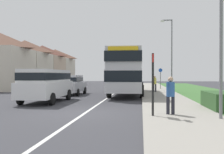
{
  "coord_description": "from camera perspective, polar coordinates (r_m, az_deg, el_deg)",
  "views": [
    {
      "loc": [
        2.54,
        -11.0,
        1.73
      ],
      "look_at": [
        0.54,
        6.04,
        1.6
      ],
      "focal_mm": 39.89,
      "sensor_mm": 36.0,
      "label": 1
    }
  ],
  "objects": [
    {
      "name": "ground_plane",
      "position": [
        11.42,
        -6.29,
        -8.29
      ],
      "size": [
        120.0,
        120.0,
        0.0
      ],
      "primitive_type": "plane",
      "color": "#38383D"
    },
    {
      "name": "lane_marking_centre",
      "position": [
        19.24,
        -0.9,
        -4.71
      ],
      "size": [
        0.14,
        60.0,
        0.01
      ],
      "primitive_type": "cube",
      "color": "silver",
      "rests_on": "ground_plane"
    },
    {
      "name": "pavement_near_side",
      "position": [
        17.16,
        12.28,
        -5.16
      ],
      "size": [
        3.2,
        68.0,
        0.12
      ],
      "primitive_type": "cube",
      "color": "gray",
      "rests_on": "ground_plane"
    },
    {
      "name": "roadside_hedge",
      "position": [
        13.17,
        23.36,
        -5.18
      ],
      "size": [
        1.1,
        2.82,
        0.9
      ],
      "primitive_type": "cube",
      "color": "#2D5128",
      "rests_on": "ground_plane"
    },
    {
      "name": "double_decker_bus",
      "position": [
        22.01,
        3.59,
        1.51
      ],
      "size": [
        2.8,
        11.24,
        3.7
      ],
      "color": "#BCBCC1",
      "rests_on": "ground_plane"
    },
    {
      "name": "parked_van_white",
      "position": [
        16.51,
        -14.74,
        -1.26
      ],
      "size": [
        2.11,
        5.24,
        2.08
      ],
      "color": "silver",
      "rests_on": "ground_plane"
    },
    {
      "name": "parked_car_silver",
      "position": [
        22.15,
        -9.34,
        -1.62
      ],
      "size": [
        1.99,
        4.2,
        1.71
      ],
      "color": "#B7B7BC",
      "rests_on": "ground_plane"
    },
    {
      "name": "pedestrian_at_stop",
      "position": [
        10.52,
        13.26,
        -3.7
      ],
      "size": [
        0.34,
        0.34,
        1.67
      ],
      "color": "#23232D",
      "rests_on": "ground_plane"
    },
    {
      "name": "pedestrian_walking_away",
      "position": [
        24.33,
        9.74,
        -1.35
      ],
      "size": [
        0.34,
        0.34,
        1.67
      ],
      "color": "#23232D",
      "rests_on": "ground_plane"
    },
    {
      "name": "bus_stop_sign",
      "position": [
        10.0,
        9.34,
        -0.67
      ],
      "size": [
        0.09,
        0.52,
        2.6
      ],
      "color": "black",
      "rests_on": "ground_plane"
    },
    {
      "name": "cycle_route_sign",
      "position": [
        29.65,
        11.05,
        -0.15
      ],
      "size": [
        0.44,
        0.08,
        2.52
      ],
      "color": "slate",
      "rests_on": "ground_plane"
    },
    {
      "name": "street_lamp_near",
      "position": [
        10.38,
        23.19,
        15.49
      ],
      "size": [
        1.14,
        0.2,
        7.76
      ],
      "color": "slate",
      "rests_on": "ground_plane"
    },
    {
      "name": "street_lamp_mid",
      "position": [
        24.71,
        13.29,
        5.89
      ],
      "size": [
        1.14,
        0.2,
        7.07
      ],
      "color": "slate",
      "rests_on": "ground_plane"
    },
    {
      "name": "house_terrace_far_side",
      "position": [
        39.43,
        -17.4,
        2.69
      ],
      "size": [
        6.1,
        24.4,
        6.58
      ],
      "color": "beige",
      "rests_on": "ground_plane"
    }
  ]
}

